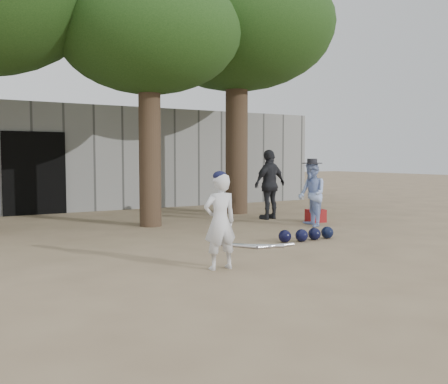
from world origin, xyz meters
TOP-DOWN VIEW (x-y plane):
  - ground at (0.00, 0.00)m, footprint 70.00×70.00m
  - boy_player at (-0.22, -0.28)m, footprint 0.49×0.34m
  - spectator_blue at (3.65, 2.35)m, footprint 0.72×0.82m
  - spectator_dark at (3.61, 3.88)m, footprint 1.07×0.61m
  - red_bag at (4.21, 2.85)m, footprint 0.49×0.42m
  - back_building at (-0.00, 10.33)m, footprint 16.00×5.24m
  - helmet_row at (2.32, 0.91)m, footprint 1.19×0.31m
  - bat_pile at (1.15, 0.84)m, footprint 1.11×0.80m
  - tree_row at (0.74, 5.02)m, footprint 11.40×5.80m

SIDE VIEW (x-z plane):
  - ground at x=0.00m, z-range 0.00..0.00m
  - bat_pile at x=1.15m, z-range 0.00..0.06m
  - helmet_row at x=2.32m, z-range 0.00..0.23m
  - red_bag at x=4.21m, z-range 0.00..0.30m
  - boy_player at x=-0.22m, z-range 0.00..1.30m
  - spectator_blue at x=3.65m, z-range 0.00..1.42m
  - spectator_dark at x=3.61m, z-range 0.00..1.71m
  - back_building at x=0.00m, z-range 0.00..3.00m
  - tree_row at x=0.74m, z-range 1.34..8.03m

